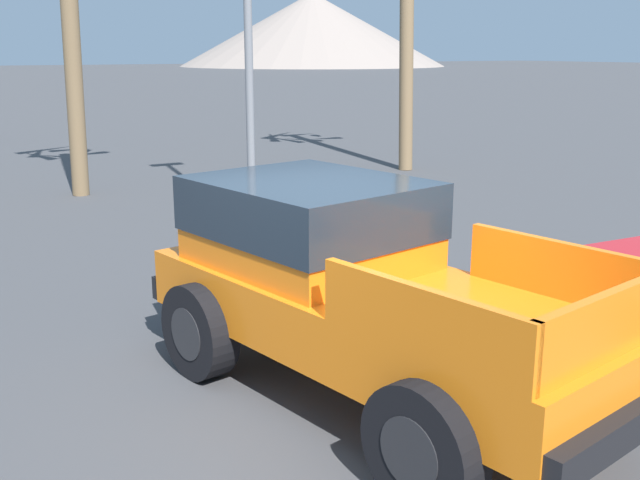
{
  "coord_description": "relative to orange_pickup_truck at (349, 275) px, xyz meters",
  "views": [
    {
      "loc": [
        -3.21,
        -5.49,
        3.09
      ],
      "look_at": [
        0.37,
        0.72,
        1.26
      ],
      "focal_mm": 42.0,
      "sensor_mm": 36.0,
      "label": 1
    }
  ],
  "objects": [
    {
      "name": "orange_pickup_truck",
      "position": [
        0.0,
        0.0,
        0.0
      ],
      "size": [
        2.9,
        5.13,
        1.9
      ],
      "rotation": [
        0.0,
        0.0,
        0.19
      ],
      "color": "orange",
      "rests_on": "ground_plane"
    },
    {
      "name": "ground_plane",
      "position": [
        -0.3,
        -0.07,
        -1.08
      ],
      "size": [
        320.0,
        320.0,
        0.0
      ],
      "primitive_type": "plane",
      "color": "#424244"
    }
  ]
}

